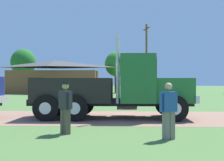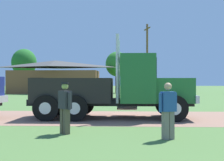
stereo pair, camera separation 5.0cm
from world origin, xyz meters
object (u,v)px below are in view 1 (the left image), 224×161
(shed_building, at_px, (54,78))
(utility_pole_near, at_px, (146,57))
(visitor_standing_near, at_px, (169,109))
(truck_foreground_white, at_px, (114,90))
(visitor_walking_mid, at_px, (65,106))

(shed_building, xyz_separation_m, utility_pole_near, (12.85, -3.28, 2.57))
(visitor_standing_near, xyz_separation_m, shed_building, (-11.22, 32.71, 1.37))
(truck_foreground_white, height_order, shed_building, shed_building)
(visitor_walking_mid, bearing_deg, utility_pole_near, 80.37)
(utility_pole_near, bearing_deg, shed_building, 165.69)
(visitor_walking_mid, distance_m, shed_building, 32.96)
(truck_foreground_white, bearing_deg, visitor_walking_mid, -109.02)
(truck_foreground_white, distance_m, utility_pole_near, 24.97)
(visitor_standing_near, distance_m, utility_pole_near, 29.74)
(visitor_walking_mid, distance_m, utility_pole_near, 29.34)
(visitor_walking_mid, bearing_deg, truck_foreground_white, 70.98)
(utility_pole_near, bearing_deg, visitor_walking_mid, -99.63)
(visitor_walking_mid, height_order, shed_building, shed_building)
(truck_foreground_white, height_order, visitor_standing_near, truck_foreground_white)
(truck_foreground_white, xyz_separation_m, utility_pole_near, (3.42, 24.48, 3.51))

